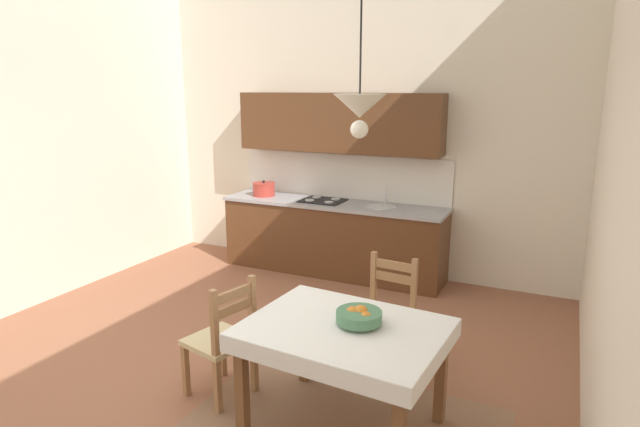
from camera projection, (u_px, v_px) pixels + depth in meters
ground_plane at (199, 398)px, 4.04m from camera, size 5.85×7.04×0.10m
wall_back at (360, 103)px, 6.42m from camera, size 5.85×0.12×4.16m
kitchen_cabinetry at (334, 205)px, 6.50m from camera, size 2.79×0.63×2.20m
dining_table at (344, 344)px, 3.46m from camera, size 1.34×1.06×0.75m
dining_chair_kitchen_side at (385, 317)px, 4.30m from camera, size 0.46×0.46×0.93m
dining_chair_tv_side at (223, 341)px, 3.89m from camera, size 0.51×0.51×0.93m
fruit_bowl at (359, 316)px, 3.43m from camera, size 0.30×0.30×0.12m
pendant_lamp at (360, 108)px, 3.17m from camera, size 0.32×0.32×0.80m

